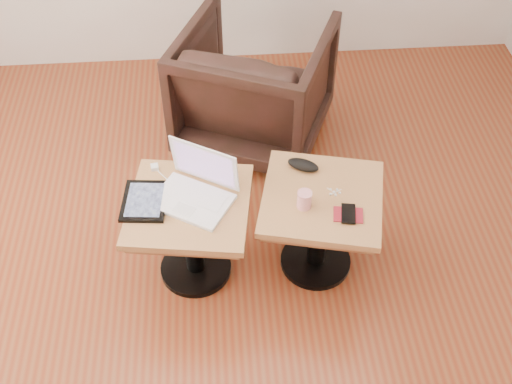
{
  "coord_description": "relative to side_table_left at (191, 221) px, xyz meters",
  "views": [
    {
      "loc": [
        -0.01,
        -1.89,
        2.78
      ],
      "look_at": [
        0.15,
        0.23,
        0.58
      ],
      "focal_mm": 45.0,
      "sensor_mm": 36.0,
      "label": 1
    }
  ],
  "objects": [
    {
      "name": "striped_cup",
      "position": [
        0.55,
        -0.06,
        0.18
      ],
      "size": [
        0.09,
        0.09,
        0.09
      ],
      "primitive_type": "cylinder",
      "rotation": [
        0.0,
        0.0,
        -0.28
      ],
      "color": "#E5435A",
      "rests_on": "side_table_right"
    },
    {
      "name": "side_table_right",
      "position": [
        0.65,
        -0.0,
        0.0
      ],
      "size": [
        0.7,
        0.7,
        0.53
      ],
      "rotation": [
        0.0,
        0.0,
        -0.23
      ],
      "color": "black",
      "rests_on": "ground"
    },
    {
      "name": "laptop",
      "position": [
        0.04,
        0.04,
        0.18
      ],
      "size": [
        0.45,
        0.43,
        0.26
      ],
      "rotation": [
        0.0,
        0.0,
        -0.53
      ],
      "color": "white",
      "rests_on": "side_table_left"
    },
    {
      "name": "earbuds_tangle",
      "position": [
        0.71,
        0.01,
        0.14
      ],
      "size": [
        0.07,
        0.05,
        0.01
      ],
      "color": "white",
      "rests_on": "side_table_right"
    },
    {
      "name": "room_shell",
      "position": [
        0.17,
        -0.23,
        0.95
      ],
      "size": [
        4.52,
        4.52,
        2.71
      ],
      "color": "maroon",
      "rests_on": "ground"
    },
    {
      "name": "charging_adapter",
      "position": [
        -0.17,
        0.25,
        0.14
      ],
      "size": [
        0.04,
        0.04,
        0.02
      ],
      "primitive_type": "cube",
      "rotation": [
        0.0,
        0.0,
        0.16
      ],
      "color": "white",
      "rests_on": "side_table_left"
    },
    {
      "name": "glasses_case",
      "position": [
        0.58,
        0.2,
        0.16
      ],
      "size": [
        0.18,
        0.14,
        0.05
      ],
      "primitive_type": "ellipsoid",
      "rotation": [
        0.0,
        0.0,
        -0.47
      ],
      "color": "black",
      "rests_on": "side_table_right"
    },
    {
      "name": "armchair",
      "position": [
        0.4,
        1.08,
        -0.0
      ],
      "size": [
        1.11,
        1.13,
        0.79
      ],
      "primitive_type": "imported",
      "rotation": [
        0.0,
        0.0,
        2.74
      ],
      "color": "black",
      "rests_on": "ground"
    },
    {
      "name": "phone_on_sleeve",
      "position": [
        0.75,
        -0.14,
        0.14
      ],
      "size": [
        0.15,
        0.13,
        0.02
      ],
      "rotation": [
        0.0,
        0.0,
        -0.17
      ],
      "color": "maroon",
      "rests_on": "side_table_right"
    },
    {
      "name": "side_table_left",
      "position": [
        0.0,
        0.0,
        0.0
      ],
      "size": [
        0.66,
        0.66,
        0.53
      ],
      "rotation": [
        0.0,
        0.0,
        -0.15
      ],
      "color": "black",
      "rests_on": "ground"
    },
    {
      "name": "tablet",
      "position": [
        -0.21,
        0.02,
        0.14
      ],
      "size": [
        0.24,
        0.29,
        0.02
      ],
      "rotation": [
        0.0,
        0.0,
        -0.09
      ],
      "color": "black",
      "rests_on": "side_table_left"
    }
  ]
}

